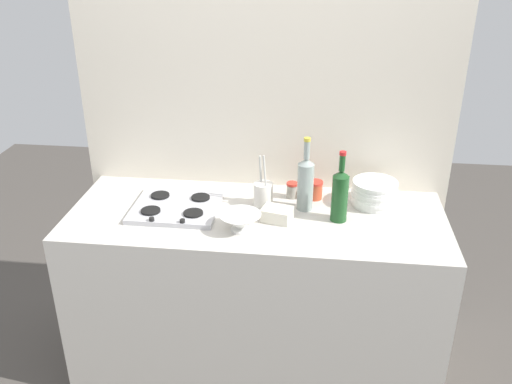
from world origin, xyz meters
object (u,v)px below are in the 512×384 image
wine_bottle_leftmost (305,182)px  condiment_jar_rear (315,190)px  butter_dish (277,214)px  wine_bottle_mid_left (340,194)px  plate_stack (374,193)px  mixing_bowl (240,222)px  condiment_jar_front (292,190)px  stovetop_hob (176,207)px  utensil_crock (263,194)px

wine_bottle_leftmost → condiment_jar_rear: 0.16m
butter_dish → wine_bottle_mid_left: bearing=7.3°
butter_dish → condiment_jar_rear: condiment_jar_rear is taller
plate_stack → mixing_bowl: 0.70m
mixing_bowl → condiment_jar_front: 0.42m
plate_stack → condiment_jar_front: size_ratio=2.81×
condiment_jar_rear → wine_bottle_leftmost: bearing=-111.5°
condiment_jar_front → mixing_bowl: bearing=-119.9°
wine_bottle_mid_left → mixing_bowl: 0.47m
butter_dish → stovetop_hob: bearing=173.9°
stovetop_hob → condiment_jar_rear: bearing=16.8°
stovetop_hob → butter_dish: size_ratio=3.04×
stovetop_hob → plate_stack: (0.95, 0.16, 0.05)m
wine_bottle_mid_left → butter_dish: wine_bottle_mid_left is taller
mixing_bowl → utensil_crock: size_ratio=0.71×
stovetop_hob → condiment_jar_front: size_ratio=5.09×
wine_bottle_leftmost → butter_dish: 0.21m
wine_bottle_mid_left → condiment_jar_rear: bearing=118.0°
wine_bottle_leftmost → mixing_bowl: bearing=-138.1°
wine_bottle_leftmost → utensil_crock: bearing=177.0°
plate_stack → stovetop_hob: bearing=-170.2°
plate_stack → utensil_crock: (-0.54, -0.07, 0.00)m
plate_stack → butter_dish: plate_stack is taller
plate_stack → butter_dish: bearing=-154.7°
wine_bottle_leftmost → stovetop_hob: bearing=-172.5°
plate_stack → mixing_bowl: (-0.61, -0.33, -0.02)m
wine_bottle_mid_left → mixing_bowl: bearing=-160.8°
utensil_crock → mixing_bowl: bearing=-106.1°
utensil_crock → condiment_jar_front: (0.14, 0.11, -0.02)m
plate_stack → butter_dish: size_ratio=1.67×
stovetop_hob → wine_bottle_leftmost: wine_bottle_leftmost is taller
mixing_bowl → condiment_jar_front: mixing_bowl is taller
stovetop_hob → butter_dish: butter_dish is taller
wine_bottle_leftmost → mixing_bowl: (-0.28, -0.25, -0.09)m
wine_bottle_mid_left → mixing_bowl: wine_bottle_mid_left is taller
mixing_bowl → butter_dish: bearing=36.8°
stovetop_hob → condiment_jar_rear: (0.66, 0.20, 0.03)m
mixing_bowl → condiment_jar_rear: condiment_jar_rear is taller
wine_bottle_mid_left → mixing_bowl: (-0.44, -0.15, -0.09)m
butter_dish → condiment_jar_rear: bearing=56.0°
plate_stack → mixing_bowl: plate_stack is taller
plate_stack → condiment_jar_front: plate_stack is taller
mixing_bowl → wine_bottle_leftmost: bearing=41.9°
wine_bottle_leftmost → mixing_bowl: size_ratio=1.92×
wine_bottle_leftmost → condiment_jar_front: 0.17m
utensil_crock → butter_dish: bearing=-61.0°
condiment_jar_front → plate_stack: bearing=-4.8°
plate_stack → wine_bottle_leftmost: bearing=-166.0°
plate_stack → wine_bottle_leftmost: wine_bottle_leftmost is taller
stovetop_hob → condiment_jar_front: condiment_jar_front is taller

